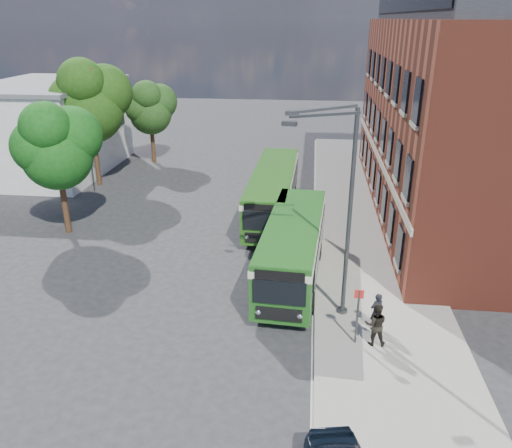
# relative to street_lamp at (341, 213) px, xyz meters

# --- Properties ---
(ground) EXTENTS (120.00, 120.00, 0.00)m
(ground) POSITION_rel_street_lamp_xyz_m (-4.84, 2.00, -4.79)
(ground) COLOR #28282B
(ground) RESTS_ON ground
(pavement) EXTENTS (6.00, 48.00, 0.15)m
(pavement) POSITION_rel_street_lamp_xyz_m (2.16, 10.00, -4.72)
(pavement) COLOR gray
(pavement) RESTS_ON ground
(kerb_line) EXTENTS (0.12, 48.00, 0.01)m
(kerb_line) POSITION_rel_street_lamp_xyz_m (-0.89, 10.00, -4.79)
(kerb_line) COLOR beige
(kerb_line) RESTS_ON ground
(brick_office) EXTENTS (12.10, 26.00, 14.20)m
(brick_office) POSITION_rel_street_lamp_xyz_m (9.16, 14.00, 2.18)
(brick_office) COLOR maroon
(brick_office) RESTS_ON ground
(white_building) EXTENTS (9.40, 13.40, 7.30)m
(white_building) POSITION_rel_street_lamp_xyz_m (-22.84, 20.00, -1.13)
(white_building) COLOR silver
(white_building) RESTS_ON ground
(flagpole) EXTENTS (0.95, 0.10, 9.00)m
(flagpole) POSITION_rel_street_lamp_xyz_m (-17.29, 15.00, 0.15)
(flagpole) COLOR #3A3D3F
(flagpole) RESTS_ON ground
(street_lamp) EXTENTS (2.96, 2.38, 9.00)m
(street_lamp) POSITION_rel_street_lamp_xyz_m (0.00, 0.00, 0.00)
(street_lamp) COLOR #3A3D3F
(street_lamp) RESTS_ON ground
(bus_stop_sign) EXTENTS (0.35, 0.08, 2.52)m
(bus_stop_sign) POSITION_rel_street_lamp_xyz_m (0.76, -2.20, -3.28)
(bus_stop_sign) COLOR #3A3D3F
(bus_stop_sign) RESTS_ON ground
(bus_front) EXTENTS (3.21, 10.20, 3.02)m
(bus_front) POSITION_rel_street_lamp_xyz_m (-1.98, 3.21, -2.96)
(bus_front) COLOR #20581B
(bus_front) RESTS_ON ground
(bus_rear) EXTENTS (2.82, 12.20, 3.02)m
(bus_rear) POSITION_rel_street_lamp_xyz_m (-3.63, 11.72, -2.96)
(bus_rear) COLOR #275B19
(bus_rear) RESTS_ON ground
(pedestrian_a) EXTENTS (0.72, 0.64, 1.65)m
(pedestrian_a) POSITION_rel_street_lamp_xyz_m (1.64, -1.14, -3.81)
(pedestrian_a) COLOR black
(pedestrian_a) RESTS_ON pavement
(pedestrian_b) EXTENTS (0.89, 0.70, 1.79)m
(pedestrian_b) POSITION_rel_street_lamp_xyz_m (1.49, -2.20, -3.75)
(pedestrian_b) COLOR black
(pedestrian_b) RESTS_ON pavement
(tree_left) EXTENTS (4.71, 4.48, 7.96)m
(tree_left) POSITION_rel_street_lamp_xyz_m (-15.70, 7.37, 0.61)
(tree_left) COLOR #392614
(tree_left) RESTS_ON ground
(tree_mid) EXTENTS (5.67, 5.39, 9.57)m
(tree_mid) POSITION_rel_street_lamp_xyz_m (-17.59, 16.61, 1.71)
(tree_mid) COLOR #392614
(tree_mid) RESTS_ON ground
(tree_right) EXTENTS (4.30, 4.09, 7.26)m
(tree_right) POSITION_rel_street_lamp_xyz_m (-15.33, 23.53, 0.13)
(tree_right) COLOR #392614
(tree_right) RESTS_ON ground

